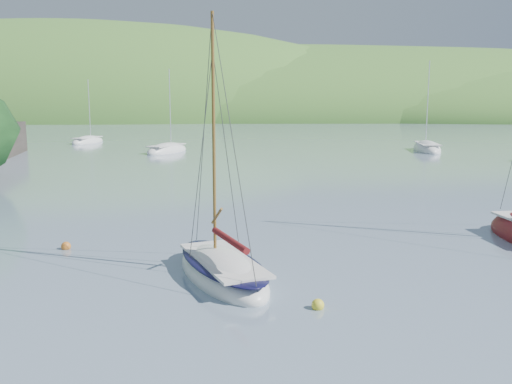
{
  "coord_description": "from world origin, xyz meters",
  "views": [
    {
      "loc": [
        0.95,
        -16.33,
        6.68
      ],
      "look_at": [
        0.83,
        8.0,
        2.5
      ],
      "focal_mm": 40.0,
      "sensor_mm": 36.0,
      "label": 1
    }
  ],
  "objects_px": {
    "distant_sloop_c": "(88,142)",
    "distant_sloop_a": "(167,151)",
    "daysailer_white": "(222,271)",
    "distant_sloop_b": "(427,149)"
  },
  "relations": [
    {
      "from": "distant_sloop_c",
      "to": "distant_sloop_a",
      "type": "bearing_deg",
      "value": -27.92
    },
    {
      "from": "daysailer_white",
      "to": "distant_sloop_b",
      "type": "relative_size",
      "value": 0.89
    },
    {
      "from": "distant_sloop_b",
      "to": "distant_sloop_c",
      "type": "distance_m",
      "value": 45.33
    },
    {
      "from": "distant_sloop_a",
      "to": "distant_sloop_b",
      "type": "height_order",
      "value": "distant_sloop_b"
    },
    {
      "from": "distant_sloop_b",
      "to": "distant_sloop_c",
      "type": "relative_size",
      "value": 1.22
    },
    {
      "from": "distant_sloop_b",
      "to": "distant_sloop_c",
      "type": "bearing_deg",
      "value": 171.38
    },
    {
      "from": "daysailer_white",
      "to": "distant_sloop_c",
      "type": "height_order",
      "value": "daysailer_white"
    },
    {
      "from": "daysailer_white",
      "to": "distant_sloop_b",
      "type": "height_order",
      "value": "distant_sloop_b"
    },
    {
      "from": "distant_sloop_a",
      "to": "distant_sloop_c",
      "type": "xyz_separation_m",
      "value": [
        -13.12,
        12.89,
        -0.01
      ]
    },
    {
      "from": "distant_sloop_a",
      "to": "distant_sloop_b",
      "type": "relative_size",
      "value": 0.9
    }
  ]
}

